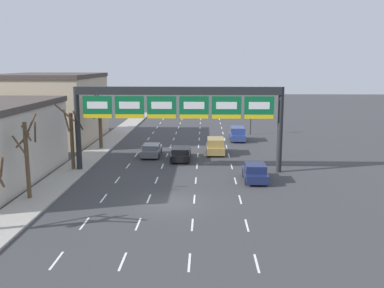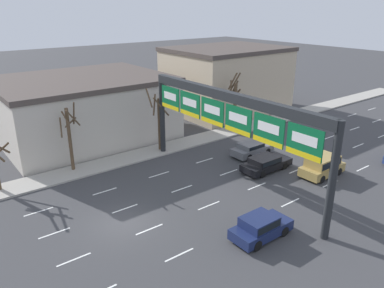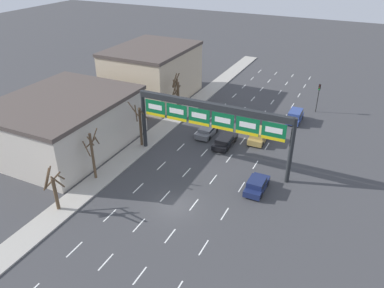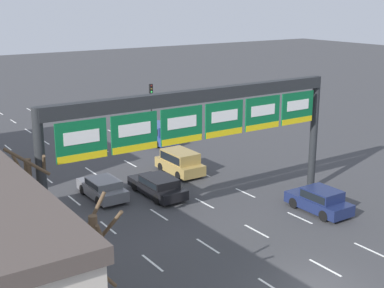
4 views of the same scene
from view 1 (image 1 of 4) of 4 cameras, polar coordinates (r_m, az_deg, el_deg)
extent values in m
plane|color=#3D3D3F|center=(30.20, -2.89, -7.91)|extent=(220.00, 220.00, 0.00)
cube|color=#A8A399|center=(32.40, -20.30, -7.14)|extent=(2.80, 110.00, 0.15)
cube|color=white|center=(22.97, -17.61, -14.59)|extent=(0.12, 2.00, 0.01)
cube|color=white|center=(27.35, -14.14, -10.24)|extent=(0.12, 2.00, 0.01)
cube|color=white|center=(31.91, -11.71, -7.09)|extent=(0.12, 2.00, 0.01)
cube|color=white|center=(36.59, -9.91, -4.73)|extent=(0.12, 2.00, 0.01)
cube|color=white|center=(41.34, -8.53, -2.90)|extent=(0.12, 2.00, 0.01)
cube|color=white|center=(46.15, -7.44, -1.45)|extent=(0.12, 2.00, 0.01)
cube|color=white|center=(50.99, -6.56, -0.28)|extent=(0.12, 2.00, 0.01)
cube|color=white|center=(55.86, -5.83, 0.69)|extent=(0.12, 2.00, 0.01)
cube|color=white|center=(60.75, -5.22, 1.51)|extent=(0.12, 2.00, 0.01)
cube|color=white|center=(65.66, -4.70, 2.20)|extent=(0.12, 2.00, 0.01)
cube|color=white|center=(70.58, -4.25, 2.80)|extent=(0.12, 2.00, 0.01)
cube|color=white|center=(75.51, -3.86, 3.32)|extent=(0.12, 2.00, 0.01)
cube|color=white|center=(22.14, -9.23, -15.20)|extent=(0.12, 2.00, 0.01)
cube|color=white|center=(26.65, -7.18, -10.55)|extent=(0.12, 2.00, 0.01)
cube|color=white|center=(31.32, -5.77, -7.26)|extent=(0.12, 2.00, 0.01)
cube|color=white|center=(36.07, -4.75, -4.82)|extent=(0.12, 2.00, 0.01)
cube|color=white|center=(40.89, -3.97, -2.96)|extent=(0.12, 2.00, 0.01)
cube|color=white|center=(45.74, -3.35, -1.49)|extent=(0.12, 2.00, 0.01)
cube|color=white|center=(50.62, -2.86, -0.30)|extent=(0.12, 2.00, 0.01)
cube|color=white|center=(55.52, -2.45, 0.68)|extent=(0.12, 2.00, 0.01)
cube|color=white|center=(60.44, -2.11, 1.50)|extent=(0.12, 2.00, 0.01)
cube|color=white|center=(65.37, -1.82, 2.20)|extent=(0.12, 2.00, 0.01)
cube|color=white|center=(70.31, -1.57, 2.79)|extent=(0.12, 2.00, 0.01)
cube|color=white|center=(75.26, -1.35, 3.31)|extent=(0.12, 2.00, 0.01)
cube|color=white|center=(21.78, -0.35, -15.50)|extent=(0.12, 2.00, 0.01)
cube|color=white|center=(26.36, 0.05, -10.71)|extent=(0.12, 2.00, 0.01)
cube|color=white|center=(31.07, 0.32, -7.35)|extent=(0.12, 2.00, 0.01)
cube|color=white|center=(35.86, 0.52, -4.88)|extent=(0.12, 2.00, 0.01)
cube|color=white|center=(40.69, 0.67, -3.00)|extent=(0.12, 2.00, 0.01)
cube|color=white|center=(45.57, 0.78, -1.52)|extent=(0.12, 2.00, 0.01)
cube|color=white|center=(50.47, 0.88, -0.32)|extent=(0.12, 2.00, 0.01)
cube|color=white|center=(55.38, 0.96, 0.66)|extent=(0.12, 2.00, 0.01)
cube|color=white|center=(60.31, 1.02, 1.49)|extent=(0.12, 2.00, 0.01)
cube|color=white|center=(65.25, 1.08, 2.18)|extent=(0.12, 2.00, 0.01)
cube|color=white|center=(70.20, 1.12, 2.78)|extent=(0.12, 2.00, 0.01)
cube|color=white|center=(75.16, 1.17, 3.31)|extent=(0.12, 2.00, 0.01)
cube|color=white|center=(21.92, 8.63, -15.45)|extent=(0.12, 2.00, 0.01)
cube|color=white|center=(26.48, 7.33, -10.70)|extent=(0.12, 2.00, 0.01)
cube|color=white|center=(31.17, 6.45, -7.36)|extent=(0.12, 2.00, 0.01)
cube|color=white|center=(35.94, 5.80, -4.90)|extent=(0.12, 2.00, 0.01)
cube|color=white|center=(40.77, 5.32, -3.02)|extent=(0.12, 2.00, 0.01)
cube|color=white|center=(45.63, 4.93, -1.54)|extent=(0.12, 2.00, 0.01)
cube|color=white|center=(50.53, 4.62, -0.34)|extent=(0.12, 2.00, 0.01)
cube|color=white|center=(55.44, 4.37, 0.64)|extent=(0.12, 2.00, 0.01)
cube|color=white|center=(60.36, 4.16, 1.47)|extent=(0.12, 2.00, 0.01)
cube|color=white|center=(65.30, 3.97, 2.17)|extent=(0.12, 2.00, 0.01)
cube|color=white|center=(70.25, 3.82, 2.77)|extent=(0.12, 2.00, 0.01)
cube|color=white|center=(75.20, 3.68, 3.29)|extent=(0.12, 2.00, 0.01)
cylinder|color=#232628|center=(39.79, -14.98, 1.91)|extent=(0.49, 0.49, 7.62)
cylinder|color=#232628|center=(38.70, 11.66, 1.82)|extent=(0.49, 0.49, 7.62)
cube|color=#232628|center=(37.82, -1.88, 7.11)|extent=(18.10, 0.60, 0.70)
cube|color=#0C6033|center=(38.70, -12.49, 4.83)|extent=(2.59, 0.08, 1.95)
cube|color=white|center=(38.64, -12.52, 5.08)|extent=(1.81, 0.02, 0.62)
cube|color=yellow|center=(38.74, -12.46, 3.64)|extent=(2.54, 0.02, 0.35)
cube|color=#0C6033|center=(38.10, -8.33, 4.88)|extent=(2.59, 0.08, 1.95)
cube|color=white|center=(38.04, -8.35, 5.13)|extent=(1.81, 0.02, 0.62)
cube|color=yellow|center=(38.14, -8.31, 3.68)|extent=(2.54, 0.02, 0.35)
cube|color=#0C6033|center=(37.71, -4.06, 4.90)|extent=(2.59, 0.08, 1.95)
cube|color=white|center=(37.65, -4.07, 5.16)|extent=(1.81, 0.02, 0.62)
cube|color=yellow|center=(37.75, -4.05, 3.69)|extent=(2.54, 0.02, 0.35)
cube|color=#0C6033|center=(37.53, 0.27, 4.90)|extent=(2.59, 0.08, 1.95)
cube|color=white|center=(37.47, 0.27, 5.16)|extent=(1.81, 0.02, 0.62)
cube|color=yellow|center=(37.58, 0.27, 3.68)|extent=(2.54, 0.02, 0.35)
cube|color=#0C6033|center=(37.57, 4.62, 4.88)|extent=(2.59, 0.08, 1.95)
cube|color=white|center=(37.51, 4.63, 5.14)|extent=(1.81, 0.02, 0.62)
cube|color=yellow|center=(37.61, 4.61, 3.66)|extent=(2.54, 0.02, 0.35)
cube|color=#0C6033|center=(37.82, 8.94, 4.82)|extent=(2.59, 0.08, 1.95)
cube|color=white|center=(37.76, 8.96, 5.08)|extent=(1.81, 0.02, 0.62)
cube|color=yellow|center=(37.86, 8.91, 3.61)|extent=(2.54, 0.02, 0.35)
cube|color=#C6B293|center=(56.87, -18.30, 4.40)|extent=(11.19, 14.45, 7.90)
cube|color=#4C423D|center=(56.61, -18.55, 8.63)|extent=(11.42, 14.74, 0.50)
cube|color=slate|center=(45.29, -5.40, -0.95)|extent=(1.80, 4.21, 0.67)
cube|color=slate|center=(44.94, -5.45, -0.32)|extent=(1.66, 2.19, 0.44)
cube|color=black|center=(44.94, -5.45, -0.32)|extent=(1.69, 2.01, 0.32)
cylinder|color=black|center=(46.67, -6.19, -0.88)|extent=(0.22, 0.66, 0.66)
cylinder|color=black|center=(46.47, -4.21, -0.89)|extent=(0.22, 0.66, 0.66)
cylinder|color=black|center=(44.22, -6.64, -1.53)|extent=(0.22, 0.66, 0.66)
cylinder|color=black|center=(44.02, -4.55, -1.55)|extent=(0.22, 0.66, 0.66)
cube|color=black|center=(43.52, -1.49, -1.43)|extent=(1.86, 4.77, 0.61)
cube|color=black|center=(43.13, -1.52, -0.80)|extent=(1.71, 2.48, 0.48)
cube|color=black|center=(43.13, -1.52, -0.80)|extent=(1.75, 2.28, 0.35)
cylinder|color=black|center=(45.01, -2.46, -1.25)|extent=(0.22, 0.66, 0.66)
cylinder|color=black|center=(44.92, -0.32, -1.27)|extent=(0.22, 0.66, 0.66)
cylinder|color=black|center=(42.22, -2.74, -2.05)|extent=(0.22, 0.66, 0.66)
cylinder|color=black|center=(42.12, -0.46, -2.07)|extent=(0.22, 0.66, 0.66)
cube|color=navy|center=(54.42, 6.08, 1.02)|extent=(1.80, 4.03, 0.72)
cube|color=navy|center=(54.26, 6.10, 1.83)|extent=(1.66, 2.82, 0.84)
cube|color=black|center=(54.26, 6.10, 1.83)|extent=(1.69, 2.60, 0.60)
cylinder|color=black|center=(55.59, 5.14, 1.00)|extent=(0.22, 0.66, 0.66)
cylinder|color=black|center=(55.71, 6.81, 0.99)|extent=(0.22, 0.66, 0.66)
cylinder|color=black|center=(53.21, 5.30, 0.56)|extent=(0.22, 0.66, 0.66)
cylinder|color=black|center=(53.34, 7.04, 0.55)|extent=(0.22, 0.66, 0.66)
cube|color=#19234C|center=(36.05, 8.37, -4.04)|extent=(1.79, 4.05, 0.67)
cube|color=#19234C|center=(35.66, 8.44, -3.14)|extent=(1.65, 2.11, 0.61)
cube|color=black|center=(35.66, 8.44, -3.14)|extent=(1.68, 1.94, 0.44)
cylinder|color=black|center=(37.19, 6.91, -3.87)|extent=(0.22, 0.66, 0.66)
cylinder|color=black|center=(37.37, 9.38, -3.87)|extent=(0.22, 0.66, 0.66)
cylinder|color=black|center=(34.85, 7.27, -4.87)|extent=(0.22, 0.66, 0.66)
cylinder|color=black|center=(35.05, 9.90, -4.86)|extent=(0.22, 0.66, 0.66)
cube|color=#A88947|center=(46.27, 3.15, -0.63)|extent=(1.90, 4.04, 0.74)
cube|color=#A88947|center=(46.08, 3.16, 0.29)|extent=(1.74, 2.83, 0.77)
cube|color=black|center=(46.08, 3.16, 0.29)|extent=(1.78, 2.60, 0.56)
cylinder|color=black|center=(47.49, 2.08, -0.62)|extent=(0.22, 0.66, 0.66)
cylinder|color=black|center=(47.53, 4.15, -0.63)|extent=(0.22, 0.66, 0.66)
cylinder|color=black|center=(45.11, 2.09, -1.22)|extent=(0.22, 0.66, 0.66)
cylinder|color=black|center=(45.16, 4.28, -1.23)|extent=(0.22, 0.66, 0.66)
cylinder|color=black|center=(59.39, 7.83, 2.97)|extent=(0.12, 0.12, 3.55)
cube|color=black|center=(59.14, 7.88, 5.11)|extent=(0.30, 0.24, 0.90)
sphere|color=#3D0E0C|center=(58.98, 7.90, 5.38)|extent=(0.20, 0.20, 0.20)
sphere|color=#412F0C|center=(59.01, 7.90, 5.09)|extent=(0.20, 0.20, 0.20)
sphere|color=green|center=(59.04, 7.89, 4.80)|extent=(0.20, 0.20, 0.20)
cylinder|color=brown|center=(32.35, -21.13, -2.06)|extent=(0.29, 0.29, 5.48)
cylinder|color=brown|center=(32.44, -20.86, 1.98)|extent=(1.25, 0.35, 2.17)
cylinder|color=brown|center=(31.74, -21.22, 1.35)|extent=(0.60, 0.54, 1.17)
cylinder|color=brown|center=(32.56, -21.65, 0.42)|extent=(0.85, 0.87, 0.97)
cylinder|color=brown|center=(31.71, -21.97, -0.27)|extent=(1.25, 0.54, 1.46)
cylinder|color=brown|center=(32.02, -20.19, 1.50)|extent=(0.72, 1.35, 1.68)
cylinder|color=brown|center=(40.17, -15.70, 0.36)|extent=(0.33, 0.33, 5.12)
cylinder|color=brown|center=(39.51, -14.96, 3.06)|extent=(0.55, 1.53, 1.91)
cylinder|color=brown|center=(39.03, -16.65, 4.03)|extent=(1.91, 0.68, 1.47)
cylinder|color=brown|center=(39.69, -16.41, 3.02)|extent=(0.82, 0.84, 1.92)
cylinder|color=brown|center=(49.48, -12.13, 2.52)|extent=(0.40, 0.40, 5.33)
cylinder|color=brown|center=(49.59, -12.67, 5.73)|extent=(0.86, 1.11, 2.11)
cylinder|color=brown|center=(48.96, -12.66, 4.73)|extent=(0.99, 0.83, 2.11)
cylinder|color=brown|center=(49.54, -12.75, 4.62)|extent=(0.53, 1.23, 2.19)
cylinder|color=brown|center=(49.75, -12.48, 4.08)|extent=(0.96, 0.91, 1.44)
cylinder|color=brown|center=(49.36, -12.86, 5.82)|extent=(0.31, 1.26, 1.81)
cylinder|color=brown|center=(26.92, -24.06, -2.86)|extent=(1.06, 1.56, 1.56)
camera|label=2|loc=(26.11, 45.50, 16.37)|focal=35.00mm
camera|label=3|loc=(18.40, 92.20, 48.78)|focal=35.00mm
camera|label=4|loc=(23.59, -53.09, 13.31)|focal=50.00mm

